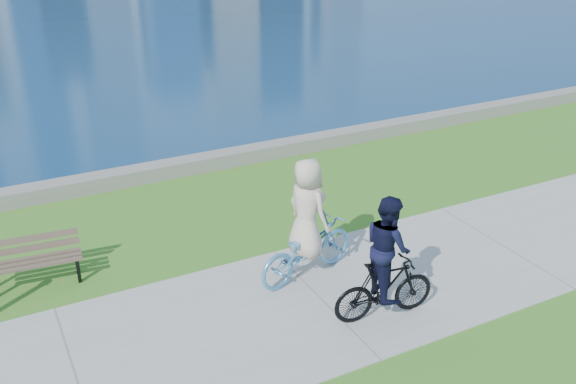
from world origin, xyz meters
name	(u,v)px	position (x,y,z in m)	size (l,w,h in m)	color
ground	(321,300)	(0.00, 0.00, 0.00)	(320.00, 320.00, 0.00)	#346C1C
concrete_path	(321,299)	(0.00, 0.00, 0.01)	(80.00, 3.50, 0.02)	#9A9995
seawall	(194,164)	(0.00, 6.20, 0.17)	(90.00, 0.50, 0.35)	slate
park_bench	(33,257)	(-4.12, 2.73, 0.50)	(1.63, 0.70, 0.82)	black
cyclist_woman	(307,234)	(0.14, 0.75, 0.84)	(1.17, 2.14, 2.20)	#579FD5
cyclist_man	(386,268)	(0.64, -0.87, 0.91)	(0.72, 1.75, 2.10)	black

